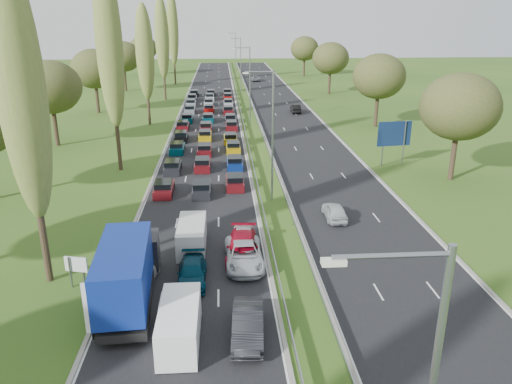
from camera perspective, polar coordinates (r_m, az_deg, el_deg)
name	(u,v)px	position (r m, az deg, el deg)	size (l,w,h in m)	color
ground	(249,122)	(82.49, -0.76, 8.03)	(260.00, 260.00, 0.00)	#2C4E18
near_carriageway	(208,119)	(84.84, -5.46, 8.27)	(10.50, 215.00, 0.04)	black
far_carriageway	(288,118)	(85.56, 3.71, 8.41)	(10.50, 215.00, 0.04)	black
central_reservation	(249,116)	(84.83, -0.86, 8.73)	(2.36, 215.00, 0.32)	gray
lamp_columns	(250,86)	(79.53, -0.70, 11.99)	(0.18, 140.18, 12.00)	gray
poplar_row	(132,48)	(69.95, -13.94, 15.68)	(2.80, 127.80, 22.44)	#2D2116
woodland_left	(41,91)	(67.60, -23.32, 10.56)	(8.00, 166.00, 11.10)	#2D2116
woodland_right	(398,83)	(72.08, 15.87, 11.85)	(8.00, 153.00, 11.10)	#2D2116
traffic_queue_fill	(208,122)	(80.09, -5.54, 7.92)	(9.12, 68.64, 0.80)	#590F14
near_car_2	(134,278)	(32.73, -13.79, -9.50)	(2.51, 5.44, 1.51)	white
near_car_7	(192,272)	(32.89, -7.31, -9.10)	(1.84, 4.53, 1.32)	#043044
near_car_9	(248,325)	(27.48, -0.92, -14.91)	(1.65, 4.73, 1.56)	black
near_car_10	(244,254)	(34.68, -1.37, -7.14)	(2.56, 5.54, 1.54)	#B6BAC1
near_car_11	(243,247)	(35.66, -1.55, -6.31)	(2.23, 5.48, 1.59)	#A90A21
near_car_12	(244,237)	(37.35, -1.38, -5.20)	(1.69, 4.20, 1.43)	silver
far_car_0	(335,211)	(42.81, 8.98, -2.16)	(1.64, 4.08, 1.39)	#B8BFC2
far_car_1	(296,109)	(90.57, 4.54, 9.49)	(1.55, 4.46, 1.47)	black
far_car_2	(256,78)	(136.44, -0.06, 12.87)	(2.27, 4.93, 1.37)	gray
blue_lorry	(128,272)	(30.64, -14.44, -8.81)	(2.71, 9.75, 4.12)	black
white_van_front	(180,322)	(27.49, -8.69, -14.46)	(2.04, 5.20, 2.09)	white
white_van_rear	(192,234)	(37.36, -7.32, -4.84)	(1.98, 5.06, 2.03)	silver
info_sign	(76,268)	(33.70, -19.85, -8.12)	(1.48, 0.47, 2.10)	gray
direction_sign	(394,136)	(58.79, 15.52, 6.22)	(3.98, 0.60, 5.20)	gray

